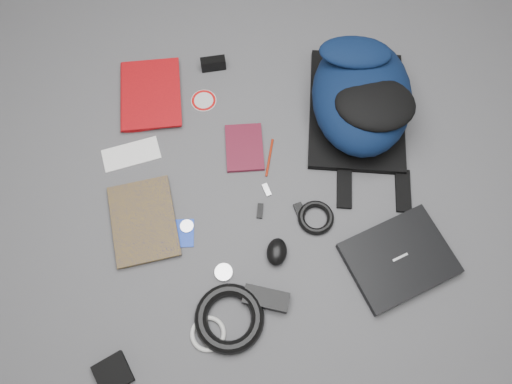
{
  "coord_description": "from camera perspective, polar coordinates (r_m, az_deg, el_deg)",
  "views": [
    {
      "loc": [
        -0.07,
        -0.61,
        1.51
      ],
      "look_at": [
        0.0,
        0.0,
        0.02
      ],
      "focal_mm": 35.0,
      "sensor_mm": 36.0,
      "label": 1
    }
  ],
  "objects": [
    {
      "name": "power_brick",
      "position": [
        1.52,
        1.15,
        -12.08
      ],
      "size": [
        0.15,
        0.1,
        0.03
      ],
      "primitive_type": "cube",
      "rotation": [
        0.0,
        0.0,
        -0.34
      ],
      "color": "black",
      "rests_on": "ground"
    },
    {
      "name": "dvd_case",
      "position": [
        1.7,
        -1.34,
        5.11
      ],
      "size": [
        0.13,
        0.18,
        0.01
      ],
      "primitive_type": "cube",
      "rotation": [
        0.0,
        0.0,
        -0.05
      ],
      "color": "#4A0E1B",
      "rests_on": "ground"
    },
    {
      "name": "white_cable_coil",
      "position": [
        1.52,
        -5.51,
        -15.82
      ],
      "size": [
        0.14,
        0.14,
        0.01
      ],
      "primitive_type": "torus",
      "rotation": [
        0.0,
        0.0,
        -0.41
      ],
      "color": "silver",
      "rests_on": "ground"
    },
    {
      "name": "compact_camera",
      "position": [
        1.87,
        -4.91,
        14.39
      ],
      "size": [
        0.09,
        0.04,
        0.05
      ],
      "primitive_type": "cube",
      "rotation": [
        0.0,
        0.0,
        0.05
      ],
      "color": "black",
      "rests_on": "ground"
    },
    {
      "name": "laptop",
      "position": [
        1.61,
        16.01,
        -7.32
      ],
      "size": [
        0.37,
        0.33,
        0.03
      ],
      "primitive_type": "cube",
      "rotation": [
        0.0,
        0.0,
        0.32
      ],
      "color": "black",
      "rests_on": "ground"
    },
    {
      "name": "ground",
      "position": [
        1.63,
        0.0,
        -0.27
      ],
      "size": [
        4.0,
        4.0,
        0.0
      ],
      "primitive_type": "plane",
      "color": "#4F4F51",
      "rests_on": "ground"
    },
    {
      "name": "sticker_disc",
      "position": [
        1.81,
        -5.99,
        10.35
      ],
      "size": [
        0.11,
        0.11,
        0.0
      ],
      "primitive_type": "cylinder",
      "rotation": [
        0.0,
        0.0,
        0.19
      ],
      "color": "silver",
      "rests_on": "ground"
    },
    {
      "name": "pen_red",
      "position": [
        1.68,
        1.55,
        3.96
      ],
      "size": [
        0.05,
        0.14,
        0.01
      ],
      "primitive_type": "cylinder",
      "rotation": [
        1.57,
        0.0,
        -0.28
      ],
      "color": "#9A220B",
      "rests_on": "ground"
    },
    {
      "name": "mouse",
      "position": [
        1.55,
        2.39,
        -6.85
      ],
      "size": [
        0.08,
        0.1,
        0.05
      ],
      "primitive_type": "ellipsoid",
      "rotation": [
        0.0,
        0.0,
        -0.26
      ],
      "color": "black",
      "rests_on": "ground"
    },
    {
      "name": "usb_silver",
      "position": [
        1.63,
        1.23,
        0.25
      ],
      "size": [
        0.03,
        0.05,
        0.01
      ],
      "primitive_type": "cube",
      "rotation": [
        0.0,
        0.0,
        0.26
      ],
      "color": "silver",
      "rests_on": "ground"
    },
    {
      "name": "pen_teal",
      "position": [
        1.71,
        -0.46,
        5.73
      ],
      "size": [
        0.06,
        0.15,
        0.01
      ],
      "primitive_type": "cylinder",
      "rotation": [
        1.57,
        0.0,
        -0.36
      ],
      "color": "#0C736D",
      "rests_on": "ground"
    },
    {
      "name": "pouch",
      "position": [
        1.55,
        -16.04,
        -19.33
      ],
      "size": [
        0.12,
        0.12,
        0.02
      ],
      "primitive_type": "cube",
      "rotation": [
        0.0,
        0.0,
        0.41
      ],
      "color": "black",
      "rests_on": "ground"
    },
    {
      "name": "headphone_left",
      "position": [
        1.6,
        -7.9,
        -3.9
      ],
      "size": [
        0.05,
        0.05,
        0.01
      ],
      "primitive_type": "cylinder",
      "rotation": [
        0.0,
        0.0,
        -0.08
      ],
      "color": "silver",
      "rests_on": "ground"
    },
    {
      "name": "power_cord_coil",
      "position": [
        1.51,
        -3.06,
        -14.21
      ],
      "size": [
        0.25,
        0.25,
        0.04
      ],
      "primitive_type": "torus",
      "rotation": [
        0.0,
        0.0,
        -0.25
      ],
      "color": "black",
      "rests_on": "ground"
    },
    {
      "name": "backpack",
      "position": [
        1.72,
        11.98,
        10.82
      ],
      "size": [
        0.44,
        0.57,
        0.21
      ],
      "primitive_type": null,
      "rotation": [
        0.0,
        0.0,
        -0.19
      ],
      "color": "black",
      "rests_on": "ground"
    },
    {
      "name": "headphone_right",
      "position": [
        1.55,
        -3.72,
        -9.15
      ],
      "size": [
        0.06,
        0.06,
        0.01
      ],
      "primitive_type": "cylinder",
      "rotation": [
        0.0,
        0.0,
        -0.01
      ],
      "color": "silver",
      "rests_on": "ground"
    },
    {
      "name": "envelope",
      "position": [
        1.74,
        -14.07,
        4.22
      ],
      "size": [
        0.2,
        0.12,
        0.0
      ],
      "primitive_type": "cube",
      "rotation": [
        0.0,
        0.0,
        0.18
      ],
      "color": "white",
      "rests_on": "ground"
    },
    {
      "name": "usb_black",
      "position": [
        1.61,
        0.47,
        -2.17
      ],
      "size": [
        0.03,
        0.05,
        0.01
      ],
      "primitive_type": "cube",
      "rotation": [
        0.0,
        0.0,
        -0.2
      ],
      "color": "black",
      "rests_on": "ground"
    },
    {
      "name": "key_fob",
      "position": [
        1.61,
        4.97,
        -2.01
      ],
      "size": [
        0.04,
        0.05,
        0.01
      ],
      "primitive_type": "cube",
      "rotation": [
        0.0,
        0.0,
        0.22
      ],
      "color": "black",
      "rests_on": "ground"
    },
    {
      "name": "textbook_red",
      "position": [
        1.85,
        -15.22,
        10.41
      ],
      "size": [
        0.21,
        0.29,
        0.03
      ],
      "primitive_type": "imported",
      "rotation": [
        0.0,
        0.0,
        -0.01
      ],
      "color": "maroon",
      "rests_on": "ground"
    },
    {
      "name": "id_badge",
      "position": [
        1.6,
        -8.18,
        -4.67
      ],
      "size": [
        0.07,
        0.1,
        0.0
      ],
      "primitive_type": "cube",
      "rotation": [
        0.0,
        0.0,
        -0.08
      ],
      "color": "blue",
      "rests_on": "ground"
    },
    {
      "name": "cable_coil",
      "position": [
        1.6,
        6.85,
        -2.93
      ],
      "size": [
        0.15,
        0.15,
        0.02
      ],
      "primitive_type": "torus",
      "rotation": [
        0.0,
        0.0,
        -0.37
      ],
      "color": "black",
      "rests_on": "ground"
    },
    {
      "name": "comic_book",
      "position": [
        1.65,
        -16.13,
        -3.98
      ],
      "size": [
        0.23,
        0.3,
        0.02
      ],
      "primitive_type": "imported",
      "rotation": [
        0.0,
        0.0,
        0.11
      ],
      "color": "#A27F0B",
      "rests_on": "ground"
    }
  ]
}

